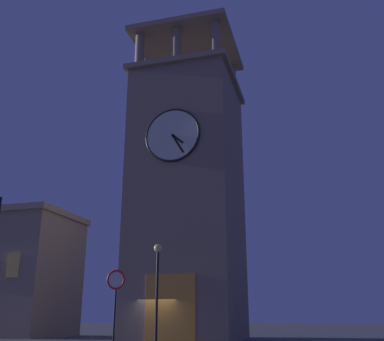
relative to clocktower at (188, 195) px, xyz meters
The scene contains 3 objects.
clocktower is the anchor object (origin of this frame).
street_lamp 10.40m from the clocktower, 94.81° to the left, with size 0.44×0.44×5.20m.
no_horn_sign 16.11m from the clocktower, 94.71° to the left, with size 0.78×0.14×3.24m.
Camera 1 is at (-9.95, 26.98, 1.41)m, focal length 42.12 mm.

